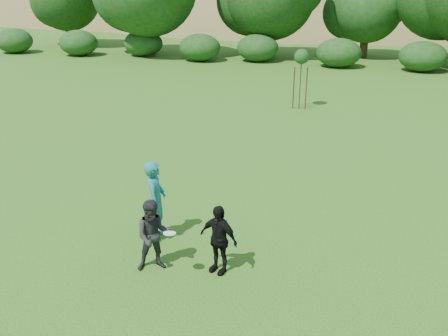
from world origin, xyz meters
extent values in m
plane|color=#19470C|center=(0.00, 0.00, 0.00)|extent=(120.00, 120.00, 0.00)
imported|color=#186C70|center=(-1.05, 0.65, 1.02)|extent=(0.67, 0.85, 2.04)
imported|color=#242326|center=(-0.54, -0.64, 0.83)|extent=(1.00, 0.93, 1.66)
imported|color=black|center=(0.85, -0.34, 0.80)|extent=(1.01, 0.66, 1.60)
cylinder|color=white|center=(-0.02, -0.96, 1.14)|extent=(0.27, 0.27, 0.08)
cylinder|color=#352614|center=(0.51, 14.24, 1.25)|extent=(0.05, 0.05, 2.50)
sphere|color=#1A491A|center=(0.51, 14.24, 2.50)|extent=(0.70, 0.70, 0.70)
cylinder|color=#372715|center=(0.21, 14.24, 1.00)|extent=(0.06, 0.06, 2.00)
cylinder|color=#3E2C18|center=(0.81, 14.24, 1.00)|extent=(0.06, 0.06, 2.00)
ellipsoid|color=olive|center=(-25.00, 70.00, -12.10)|extent=(110.00, 70.00, 44.00)
ellipsoid|color=olive|center=(-5.00, 58.00, -7.70)|extent=(80.00, 50.00, 28.00)
cylinder|color=#3A2616|center=(-22.00, 30.00, 1.31)|extent=(0.65, 0.65, 2.62)
cylinder|color=#3A2616|center=(-13.00, 27.00, 1.57)|extent=(0.73, 0.73, 3.15)
cylinder|color=#3A2616|center=(-4.00, 29.00, 1.40)|extent=(0.68, 0.68, 2.80)
cylinder|color=#3A2616|center=(3.00, 31.00, 1.14)|extent=(0.60, 0.60, 2.27)
sphere|color=#194214|center=(3.00, 31.00, 3.71)|extent=(5.22, 5.22, 5.22)
camera|label=1|loc=(3.63, -9.42, 6.22)|focal=40.00mm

